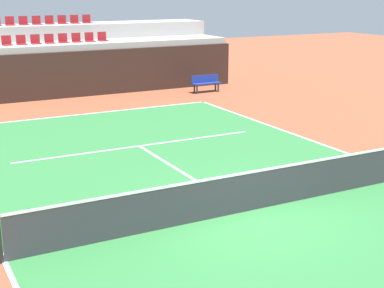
# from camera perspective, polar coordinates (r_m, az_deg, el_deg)

# --- Properties ---
(ground_plane) EXTENTS (80.00, 80.00, 0.00)m
(ground_plane) POSITION_cam_1_polar(r_m,az_deg,el_deg) (13.50, 5.35, -6.74)
(ground_plane) COLOR brown
(court_surface) EXTENTS (11.00, 24.00, 0.01)m
(court_surface) POSITION_cam_1_polar(r_m,az_deg,el_deg) (13.49, 5.35, -6.72)
(court_surface) COLOR #2D7238
(court_surface) RESTS_ON ground_plane
(baseline_far) EXTENTS (11.00, 0.10, 0.00)m
(baseline_far) POSITION_cam_1_polar(r_m,az_deg,el_deg) (23.96, -10.40, 2.97)
(baseline_far) COLOR white
(baseline_far) RESTS_ON court_surface
(sideline_left) EXTENTS (0.10, 24.00, 0.00)m
(sideline_left) POSITION_cam_1_polar(r_m,az_deg,el_deg) (11.68, -18.15, -11.09)
(sideline_left) COLOR white
(sideline_left) RESTS_ON court_surface
(service_line_far) EXTENTS (8.26, 0.10, 0.00)m
(service_line_far) POSITION_cam_1_polar(r_m,az_deg,el_deg) (18.88, -5.27, -0.20)
(service_line_far) COLOR white
(service_line_far) RESTS_ON court_surface
(centre_service_line) EXTENTS (0.10, 6.40, 0.00)m
(centre_service_line) POSITION_cam_1_polar(r_m,az_deg,el_deg) (16.09, -0.86, -2.91)
(centre_service_line) COLOR white
(centre_service_line) RESTS_ON court_surface
(back_wall) EXTENTS (18.18, 0.30, 2.15)m
(back_wall) POSITION_cam_1_polar(r_m,az_deg,el_deg) (27.51, -13.03, 6.67)
(back_wall) COLOR black
(back_wall) RESTS_ON ground_plane
(stands_tier_lower) EXTENTS (18.18, 2.40, 2.43)m
(stands_tier_lower) POSITION_cam_1_polar(r_m,az_deg,el_deg) (28.79, -13.76, 7.29)
(stands_tier_lower) COLOR #9E9E99
(stands_tier_lower) RESTS_ON ground_plane
(stands_tier_upper) EXTENTS (18.18, 2.40, 3.18)m
(stands_tier_upper) POSITION_cam_1_polar(r_m,az_deg,el_deg) (31.06, -14.92, 8.47)
(stands_tier_upper) COLOR #9E9E99
(stands_tier_upper) RESTS_ON ground_plane
(seating_row_lower) EXTENTS (5.77, 0.44, 0.44)m
(seating_row_lower) POSITION_cam_1_polar(r_m,az_deg,el_deg) (28.73, -13.98, 9.96)
(seating_row_lower) COLOR maroon
(seating_row_lower) RESTS_ON stands_tier_lower
(seating_row_upper) EXTENTS (5.77, 0.44, 0.44)m
(seating_row_upper) POSITION_cam_1_polar(r_m,az_deg,el_deg) (31.01, -15.19, 11.64)
(seating_row_upper) COLOR maroon
(seating_row_upper) RESTS_ON stands_tier_upper
(tennis_net) EXTENTS (11.08, 0.08, 1.07)m
(tennis_net) POSITION_cam_1_polar(r_m,az_deg,el_deg) (13.31, 5.41, -4.71)
(tennis_net) COLOR black
(tennis_net) RESTS_ON court_surface
(player_bench) EXTENTS (1.50, 0.40, 0.85)m
(player_bench) POSITION_cam_1_polar(r_m,az_deg,el_deg) (28.48, 1.38, 6.19)
(player_bench) COLOR navy
(player_bench) RESTS_ON ground_plane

